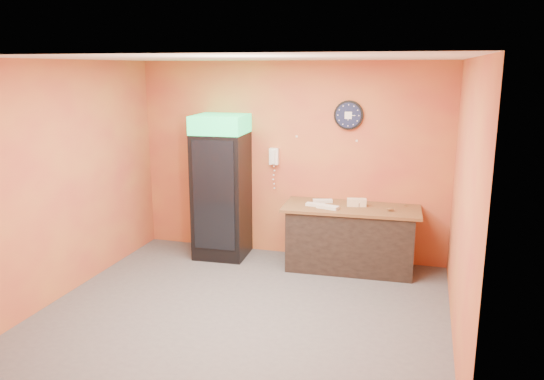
% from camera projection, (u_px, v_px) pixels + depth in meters
% --- Properties ---
extents(floor, '(4.50, 4.50, 0.00)m').
position_uv_depth(floor, '(246.00, 309.00, 6.07)').
color(floor, '#47474C').
rests_on(floor, ground).
extents(back_wall, '(4.50, 0.02, 2.80)m').
position_uv_depth(back_wall, '(290.00, 160.00, 7.62)').
color(back_wall, '#C77C38').
rests_on(back_wall, floor).
extents(left_wall, '(0.02, 4.00, 2.80)m').
position_uv_depth(left_wall, '(67.00, 179.00, 6.36)').
color(left_wall, '#C77C38').
rests_on(left_wall, floor).
extents(right_wall, '(0.02, 4.00, 2.80)m').
position_uv_depth(right_wall, '(463.00, 205.00, 5.14)').
color(right_wall, '#C77C38').
rests_on(right_wall, floor).
extents(ceiling, '(4.50, 4.00, 0.02)m').
position_uv_depth(ceiling, '(243.00, 58.00, 5.44)').
color(ceiling, white).
rests_on(ceiling, back_wall).
extents(beverage_cooler, '(0.76, 0.77, 2.06)m').
position_uv_depth(beverage_cooler, '(221.00, 189.00, 7.59)').
color(beverage_cooler, black).
rests_on(beverage_cooler, floor).
extents(prep_counter, '(1.70, 0.82, 0.84)m').
position_uv_depth(prep_counter, '(350.00, 239.00, 7.24)').
color(prep_counter, black).
rests_on(prep_counter, floor).
extents(wall_clock, '(0.40, 0.06, 0.40)m').
position_uv_depth(wall_clock, '(349.00, 115.00, 7.22)').
color(wall_clock, black).
rests_on(wall_clock, back_wall).
extents(wall_phone, '(0.13, 0.11, 0.24)m').
position_uv_depth(wall_phone, '(274.00, 156.00, 7.62)').
color(wall_phone, white).
rests_on(wall_phone, back_wall).
extents(butcher_paper, '(1.86, 0.88, 0.04)m').
position_uv_depth(butcher_paper, '(352.00, 208.00, 7.14)').
color(butcher_paper, brown).
rests_on(butcher_paper, prep_counter).
extents(sub_roll_stack, '(0.27, 0.14, 0.11)m').
position_uv_depth(sub_roll_stack, '(357.00, 202.00, 7.14)').
color(sub_roll_stack, beige).
rests_on(sub_roll_stack, butcher_paper).
extents(wrapped_sandwich_left, '(0.26, 0.12, 0.04)m').
position_uv_depth(wrapped_sandwich_left, '(315.00, 205.00, 7.17)').
color(wrapped_sandwich_left, silver).
rests_on(wrapped_sandwich_left, butcher_paper).
extents(wrapped_sandwich_mid, '(0.32, 0.19, 0.04)m').
position_uv_depth(wrapped_sandwich_mid, '(328.00, 207.00, 7.04)').
color(wrapped_sandwich_mid, silver).
rests_on(wrapped_sandwich_mid, butcher_paper).
extents(wrapped_sandwich_right, '(0.29, 0.18, 0.04)m').
position_uv_depth(wrapped_sandwich_right, '(323.00, 201.00, 7.36)').
color(wrapped_sandwich_right, silver).
rests_on(wrapped_sandwich_right, butcher_paper).
extents(kitchen_tool, '(0.05, 0.05, 0.05)m').
position_uv_depth(kitchen_tool, '(359.00, 205.00, 7.13)').
color(kitchen_tool, silver).
rests_on(kitchen_tool, butcher_paper).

